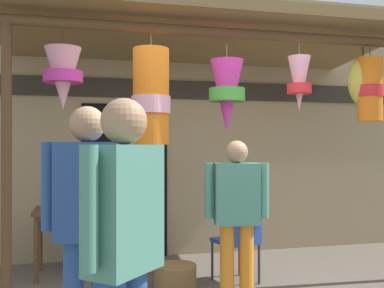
% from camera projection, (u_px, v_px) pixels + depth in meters
% --- Properties ---
extents(shop_facade, '(12.10, 0.29, 3.56)m').
position_uv_depth(shop_facade, '(179.00, 122.00, 6.20)').
color(shop_facade, '#9E8966').
rests_on(shop_facade, ground_plane).
extents(market_stall_canopy, '(4.45, 2.27, 2.86)m').
position_uv_depth(market_stall_canopy, '(203.00, 57.00, 5.13)').
color(market_stall_canopy, brown).
rests_on(market_stall_canopy, ground_plane).
extents(display_table, '(1.37, 0.63, 0.75)m').
position_uv_depth(display_table, '(97.00, 215.00, 5.22)').
color(display_table, brown).
rests_on(display_table, ground_plane).
extents(flower_heap_on_table, '(0.65, 0.46, 0.10)m').
position_uv_depth(flower_heap_on_table, '(92.00, 204.00, 5.14)').
color(flower_heap_on_table, green).
rests_on(flower_heap_on_table, display_table).
extents(folding_chair, '(0.49, 0.49, 0.84)m').
position_uv_depth(folding_chair, '(239.00, 236.00, 4.81)').
color(folding_chair, '#2347A8').
rests_on(folding_chair, ground_plane).
extents(wicker_basket_by_table, '(0.44, 0.44, 0.22)m').
position_uv_depth(wicker_basket_by_table, '(175.00, 276.00, 4.72)').
color(wicker_basket_by_table, olive).
rests_on(wicker_basket_by_table, ground_plane).
extents(vendor_in_orange, '(0.43, 0.46, 1.70)m').
position_uv_depth(vendor_in_orange, '(124.00, 238.00, 2.25)').
color(vendor_in_orange, '#2D5193').
rests_on(vendor_in_orange, ground_plane).
extents(shopper_by_bananas, '(0.58, 0.30, 1.72)m').
position_uv_depth(shopper_by_bananas, '(87.00, 214.00, 2.96)').
color(shopper_by_bananas, '#2D5193').
rests_on(shopper_by_bananas, ground_plane).
extents(passerby_at_right, '(0.59, 0.29, 1.51)m').
position_uv_depth(passerby_at_right, '(237.00, 209.00, 4.15)').
color(passerby_at_right, orange).
rests_on(passerby_at_right, ground_plane).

